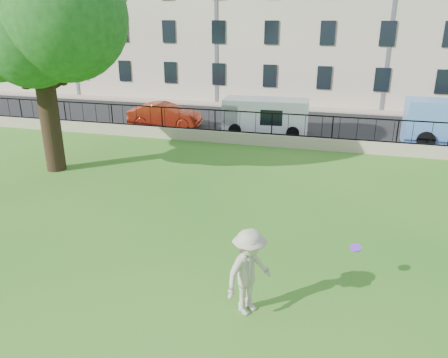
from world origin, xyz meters
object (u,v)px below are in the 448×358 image
(man, at_px, (249,272))
(frisbee, at_px, (356,248))
(red_sedan, at_px, (165,115))
(tree, at_px, (31,1))
(white_van, at_px, (266,116))

(man, xyz_separation_m, frisbee, (2.26, 1.73, -0.00))
(red_sedan, bearing_deg, tree, 162.36)
(tree, xyz_separation_m, red_sedan, (1.70, 8.46, -6.10))
(frisbee, xyz_separation_m, red_sedan, (-10.83, 14.15, -0.31))
(tree, relative_size, man, 5.02)
(man, height_order, frisbee, man)
(tree, relative_size, red_sedan, 2.37)
(frisbee, xyz_separation_m, white_van, (-4.74, 14.15, -0.03))
(tree, height_order, man, tree)
(man, bearing_deg, frisbee, -21.79)
(red_sedan, height_order, white_van, white_van)
(tree, bearing_deg, red_sedan, 78.64)
(frisbee, bearing_deg, man, -142.60)
(man, height_order, white_van, man)
(man, bearing_deg, red_sedan, 59.18)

